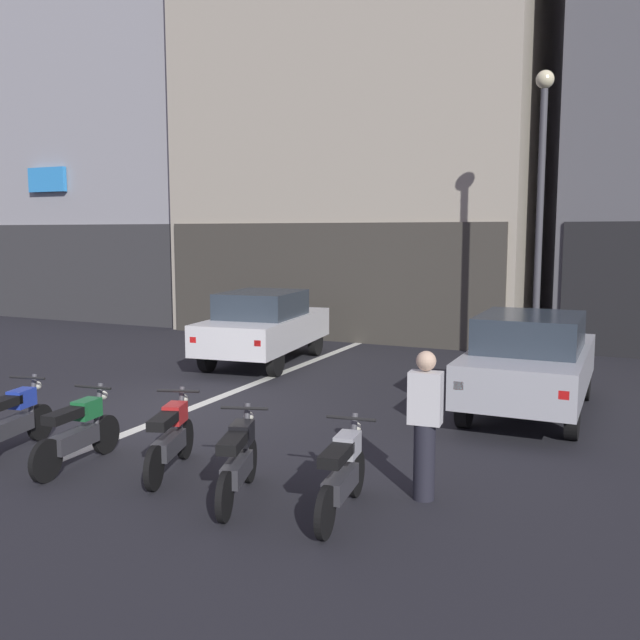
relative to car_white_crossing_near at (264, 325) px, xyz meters
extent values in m
plane|color=#232328|center=(0.87, -4.42, -0.89)|extent=(120.00, 120.00, 0.00)
cube|color=silver|center=(0.87, 1.58, -0.88)|extent=(0.20, 18.00, 0.01)
cube|color=#9E9EA3|center=(-8.68, 8.54, 5.12)|extent=(9.55, 9.07, 12.02)
cube|color=#373739|center=(-8.68, 3.96, 0.71)|extent=(9.17, 0.10, 3.20)
cube|color=#3399F2|center=(-10.36, 3.89, 3.79)|extent=(1.55, 0.16, 0.80)
cube|color=#B2A893|center=(-0.18, 8.54, 6.94)|extent=(10.14, 9.75, 15.65)
cube|color=#3E3A33|center=(-0.18, 3.62, 0.71)|extent=(9.73, 0.10, 3.20)
cylinder|color=black|center=(-0.92, 1.24, -0.57)|extent=(0.25, 0.66, 0.64)
cylinder|color=black|center=(0.62, 1.42, -0.57)|extent=(0.25, 0.66, 0.64)
cylinder|color=black|center=(-0.62, -1.34, -0.57)|extent=(0.25, 0.66, 0.64)
cylinder|color=black|center=(0.92, -1.16, -0.57)|extent=(0.25, 0.66, 0.64)
cube|color=silver|center=(0.00, 0.04, -0.14)|extent=(2.22, 4.28, 0.66)
cube|color=#2D3842|center=(0.01, -0.11, 0.47)|extent=(1.76, 2.13, 0.56)
cube|color=red|center=(-0.47, -2.05, -0.09)|extent=(0.15, 0.08, 0.12)
cube|color=red|center=(0.93, -1.89, -0.09)|extent=(0.15, 0.08, 0.12)
cylinder|color=black|center=(5.29, -0.65, -0.57)|extent=(0.19, 0.64, 0.64)
cylinder|color=black|center=(6.84, -0.64, -0.57)|extent=(0.19, 0.64, 0.64)
cylinder|color=black|center=(5.31, -3.25, -0.57)|extent=(0.19, 0.64, 0.64)
cylinder|color=black|center=(6.86, -3.24, -0.57)|extent=(0.19, 0.64, 0.64)
cube|color=#B7BABF|center=(6.08, -1.95, -0.14)|extent=(1.79, 4.11, 0.66)
cube|color=#2D3842|center=(6.08, -2.10, 0.47)|extent=(1.56, 1.98, 0.56)
cube|color=red|center=(5.39, -3.97, -0.09)|extent=(0.14, 0.06, 0.12)
cube|color=red|center=(6.80, -3.96, -0.09)|extent=(0.14, 0.06, 0.12)
cylinder|color=#47474C|center=(5.70, 1.35, 2.01)|extent=(0.14, 0.14, 5.79)
sphere|color=beige|center=(5.70, 1.35, 5.08)|extent=(0.36, 0.36, 0.36)
cylinder|color=black|center=(-0.02, -6.46, -0.63)|extent=(0.17, 0.52, 0.52)
cube|color=#38383D|center=(0.10, -7.07, -0.52)|extent=(0.33, 0.76, 0.22)
cube|color=black|center=(0.13, -7.22, -0.17)|extent=(0.33, 0.63, 0.12)
cube|color=#233DB7|center=(0.05, -6.82, -0.19)|extent=(0.28, 0.39, 0.24)
cylinder|color=#4C4C51|center=(0.01, -6.60, -0.25)|extent=(0.11, 0.25, 0.70)
cylinder|color=black|center=(0.02, -6.68, 0.07)|extent=(0.55, 0.14, 0.04)
sphere|color=silver|center=(-0.01, -6.48, -0.09)|extent=(0.12, 0.12, 0.12)
cylinder|color=black|center=(1.24, -6.52, -0.63)|extent=(0.12, 0.52, 0.52)
cylinder|color=black|center=(1.35, -7.67, -0.63)|extent=(0.12, 0.52, 0.52)
cube|color=#38383D|center=(1.30, -7.15, -0.52)|extent=(0.27, 0.75, 0.22)
cube|color=black|center=(1.32, -7.30, -0.17)|extent=(0.28, 0.62, 0.12)
cube|color=#1E7238|center=(1.28, -6.89, -0.19)|extent=(0.25, 0.38, 0.24)
cylinder|color=#4C4C51|center=(1.26, -6.67, -0.25)|extent=(0.09, 0.24, 0.70)
cylinder|color=black|center=(1.26, -6.75, 0.07)|extent=(0.55, 0.09, 0.04)
sphere|color=silver|center=(1.24, -6.55, -0.09)|extent=(0.12, 0.12, 0.12)
cylinder|color=black|center=(2.33, -6.25, -0.63)|extent=(0.23, 0.52, 0.52)
cylinder|color=black|center=(2.68, -7.34, -0.63)|extent=(0.23, 0.52, 0.52)
cube|color=#38383D|center=(2.52, -6.84, -0.52)|extent=(0.42, 0.76, 0.22)
cube|color=black|center=(2.57, -6.99, -0.17)|extent=(0.39, 0.64, 0.12)
cube|color=red|center=(2.44, -6.60, -0.19)|extent=(0.32, 0.41, 0.24)
cylinder|color=#4C4C51|center=(2.37, -6.39, -0.25)|extent=(0.14, 0.25, 0.70)
cylinder|color=black|center=(2.40, -6.47, 0.07)|extent=(0.53, 0.20, 0.04)
sphere|color=silver|center=(2.34, -6.27, -0.09)|extent=(0.12, 0.12, 0.12)
cylinder|color=black|center=(3.54, -6.64, -0.63)|extent=(0.23, 0.52, 0.52)
cylinder|color=black|center=(3.89, -7.74, -0.63)|extent=(0.23, 0.52, 0.52)
cube|color=#38383D|center=(3.73, -7.24, -0.52)|extent=(0.42, 0.76, 0.22)
cube|color=black|center=(3.78, -7.39, -0.17)|extent=(0.39, 0.64, 0.12)
cube|color=black|center=(3.65, -6.99, -0.19)|extent=(0.32, 0.41, 0.24)
cylinder|color=#4C4C51|center=(3.58, -6.78, -0.25)|extent=(0.14, 0.25, 0.70)
cylinder|color=black|center=(3.61, -6.86, 0.07)|extent=(0.53, 0.20, 0.04)
sphere|color=silver|center=(3.55, -6.66, -0.09)|extent=(0.12, 0.12, 0.12)
cylinder|color=black|center=(4.85, -6.53, -0.63)|extent=(0.13, 0.52, 0.52)
cylinder|color=black|center=(4.99, -7.67, -0.63)|extent=(0.13, 0.52, 0.52)
cube|color=#38383D|center=(4.93, -7.15, -0.52)|extent=(0.29, 0.75, 0.22)
cube|color=black|center=(4.95, -7.31, -0.17)|extent=(0.29, 0.62, 0.12)
cube|color=#B2B5BA|center=(4.90, -6.90, -0.19)|extent=(0.26, 0.38, 0.24)
cylinder|color=#4C4C51|center=(4.87, -6.68, -0.25)|extent=(0.10, 0.24, 0.70)
cylinder|color=black|center=(4.88, -6.76, 0.07)|extent=(0.55, 0.10, 0.04)
sphere|color=silver|center=(4.86, -6.55, -0.09)|extent=(0.12, 0.12, 0.12)
cylinder|color=#23232D|center=(5.57, -6.30, -0.46)|extent=(0.24, 0.24, 0.86)
cube|color=silver|center=(5.57, -6.30, 0.26)|extent=(0.38, 0.25, 0.58)
sphere|color=beige|center=(5.57, -6.30, 0.67)|extent=(0.22, 0.22, 0.22)
camera|label=1|loc=(7.63, -13.51, 2.06)|focal=38.97mm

